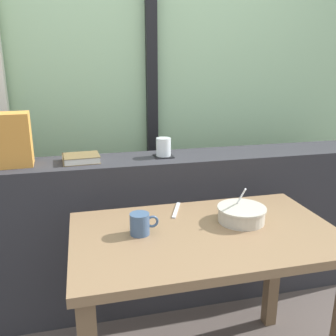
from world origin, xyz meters
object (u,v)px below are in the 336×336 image
at_px(juice_glass, 163,148).
at_px(breakfast_table, 205,260).
at_px(soup_bowl, 241,214).
at_px(ceramic_mug, 140,224).
at_px(closed_book, 81,158).
at_px(fork_utensil, 176,210).
at_px(coaster_square, 164,156).

bearing_deg(juice_glass, breakfast_table, -87.38).
bearing_deg(juice_glass, soup_bowl, -70.35).
bearing_deg(ceramic_mug, juice_glass, 68.83).
xyz_separation_m(juice_glass, closed_book, (-0.44, -0.00, -0.03)).
bearing_deg(breakfast_table, juice_glass, 92.62).
bearing_deg(closed_book, juice_glass, 0.24).
relative_size(breakfast_table, closed_book, 5.42).
bearing_deg(soup_bowl, juice_glass, 109.65).
distance_m(juice_glass, soup_bowl, 0.62).
relative_size(breakfast_table, juice_glass, 10.75).
relative_size(fork_utensil, ceramic_mug, 1.50).
distance_m(soup_bowl, ceramic_mug, 0.43).
bearing_deg(closed_book, coaster_square, 0.24).
relative_size(closed_book, soup_bowl, 0.96).
xyz_separation_m(breakfast_table, soup_bowl, (0.17, 0.05, 0.16)).
distance_m(closed_book, ceramic_mug, 0.63).
relative_size(coaster_square, closed_book, 0.52).
bearing_deg(soup_bowl, ceramic_mug, -177.94).
xyz_separation_m(closed_book, fork_utensil, (0.40, -0.39, -0.16)).
bearing_deg(closed_book, ceramic_mug, -70.09).
bearing_deg(ceramic_mug, breakfast_table, -8.37).
bearing_deg(closed_book, soup_bowl, -41.52).
distance_m(coaster_square, closed_book, 0.44).
bearing_deg(fork_utensil, juice_glass, 107.63).
bearing_deg(juice_glass, coaster_square, 0.00).
bearing_deg(soup_bowl, coaster_square, 109.65).
xyz_separation_m(juice_glass, fork_utensil, (-0.03, -0.40, -0.19)).
relative_size(breakfast_table, coaster_square, 10.47).
bearing_deg(coaster_square, closed_book, -179.76).
height_order(breakfast_table, soup_bowl, soup_bowl).
relative_size(juice_glass, fork_utensil, 0.57).
distance_m(juice_glass, closed_book, 0.44).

